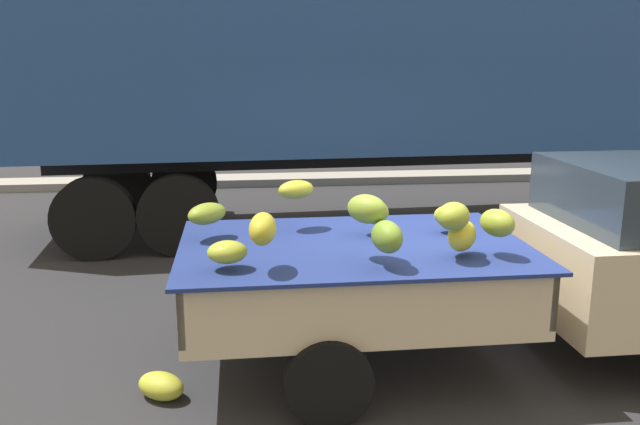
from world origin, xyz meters
The scene contains 5 objects.
ground centered at (0.00, 0.00, 0.00)m, with size 220.00×220.00×0.00m, color #28282B.
curb_strip centered at (0.00, 8.34, 0.08)m, with size 80.00×0.80×0.16m, color gray.
pickup_truck centered at (1.06, -0.14, 0.88)m, with size 5.00×1.93×1.70m.
semi_trailer centered at (0.78, 4.75, 2.54)m, with size 12.12×3.20×3.95m.
fallen_banana_bunch_near_tailgate centered at (-2.48, -0.53, 0.10)m, with size 0.40×0.25×0.20m, color gold.
Camera 1 is at (-1.79, -5.26, 2.56)m, focal length 36.88 mm.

